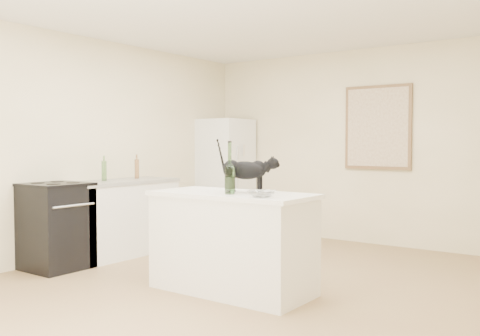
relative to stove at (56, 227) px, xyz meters
name	(u,v)px	position (x,y,z in m)	size (l,w,h in m)	color
floor	(236,285)	(1.95, 0.60, -0.45)	(5.50, 5.50, 0.00)	#93794E
ceiling	(236,7)	(1.95, 0.60, 2.15)	(5.50, 5.50, 0.00)	white
wall_back	(357,146)	(1.95, 3.35, 0.85)	(4.50, 4.50, 0.00)	#FFEDC5
wall_left	(83,147)	(-0.30, 0.60, 0.85)	(5.50, 5.50, 0.00)	#FFEDC5
island_base	(232,244)	(2.05, 0.40, -0.02)	(1.44, 0.67, 0.86)	white
island_top	(232,195)	(2.05, 0.40, 0.43)	(1.50, 0.70, 0.04)	white
left_cabinets	(121,219)	(0.00, 0.90, -0.02)	(0.60, 1.40, 0.86)	white
left_countertop	(120,182)	(0.00, 0.90, 0.43)	(0.62, 1.44, 0.04)	gray
stove	(56,227)	(0.00, 0.00, 0.00)	(0.60, 0.60, 0.90)	black
fridge	(225,176)	(0.00, 2.95, 0.40)	(0.68, 0.68, 1.70)	white
artwork_frame	(378,127)	(2.25, 3.32, 1.10)	(0.90, 0.03, 1.10)	brown
artwork_canvas	(377,127)	(2.25, 3.30, 1.10)	(0.82, 0.00, 1.02)	beige
black_cat	(245,173)	(2.15, 0.46, 0.63)	(0.51, 0.15, 0.36)	black
wine_bottle	(230,171)	(2.12, 0.27, 0.65)	(0.09, 0.09, 0.41)	#2E6227
glass_bowl	(262,194)	(2.50, 0.21, 0.48)	(0.23, 0.23, 0.06)	silver
fridge_paper	(244,150)	(0.34, 2.97, 0.79)	(0.00, 0.14, 0.17)	white
counter_bottle_cluster	(120,170)	(-0.04, 0.93, 0.57)	(0.08, 0.56, 0.24)	#246021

